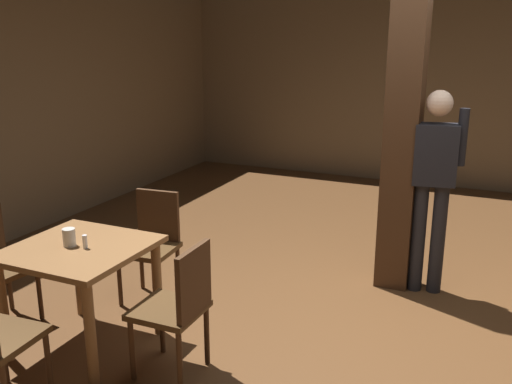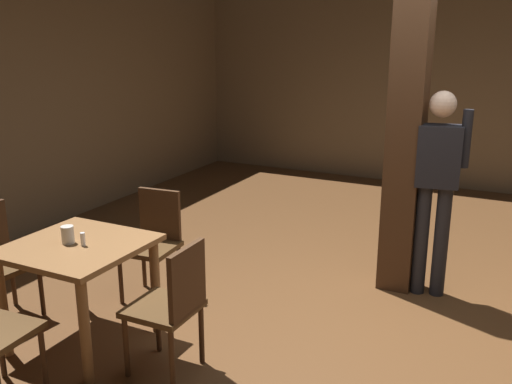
# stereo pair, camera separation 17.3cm
# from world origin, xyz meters

# --- Properties ---
(ground_plane) EXTENTS (10.80, 10.80, 0.00)m
(ground_plane) POSITION_xyz_m (0.00, 0.00, 0.00)
(ground_plane) COLOR brown
(wall_back) EXTENTS (8.00, 0.10, 2.80)m
(wall_back) POSITION_xyz_m (0.00, 4.50, 1.40)
(wall_back) COLOR #756047
(wall_back) RESTS_ON ground_plane
(pillar) EXTENTS (0.28, 0.28, 2.80)m
(pillar) POSITION_xyz_m (0.00, 0.81, 1.40)
(pillar) COLOR #422816
(pillar) RESTS_ON ground_plane
(dining_table) EXTENTS (0.87, 0.87, 0.76)m
(dining_table) POSITION_xyz_m (-1.77, -1.15, 0.62)
(dining_table) COLOR brown
(dining_table) RESTS_ON ground_plane
(chair_north) EXTENTS (0.46, 0.46, 0.89)m
(chair_north) POSITION_xyz_m (-1.78, -0.28, 0.51)
(chair_north) COLOR #4C3319
(chair_north) RESTS_ON ground_plane
(chair_east) EXTENTS (0.43, 0.43, 0.89)m
(chair_east) POSITION_xyz_m (-0.98, -1.18, 0.51)
(chair_east) COLOR #4C3319
(chair_east) RESTS_ON ground_plane
(napkin_cup) EXTENTS (0.09, 0.09, 0.12)m
(napkin_cup) POSITION_xyz_m (-1.83, -1.17, 0.82)
(napkin_cup) COLOR beige
(napkin_cup) RESTS_ON dining_table
(salt_shaker) EXTENTS (0.03, 0.03, 0.09)m
(salt_shaker) POSITION_xyz_m (-1.70, -1.16, 0.81)
(salt_shaker) COLOR silver
(salt_shaker) RESTS_ON dining_table
(standing_person) EXTENTS (0.47, 0.26, 1.72)m
(standing_person) POSITION_xyz_m (0.28, 0.78, 1.00)
(standing_person) COLOR black
(standing_person) RESTS_ON ground_plane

